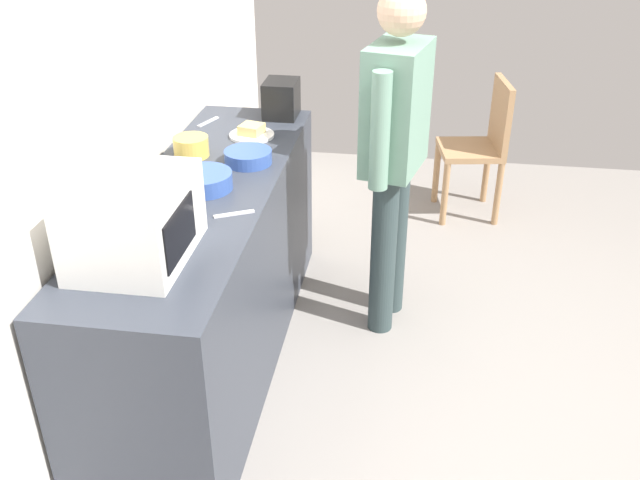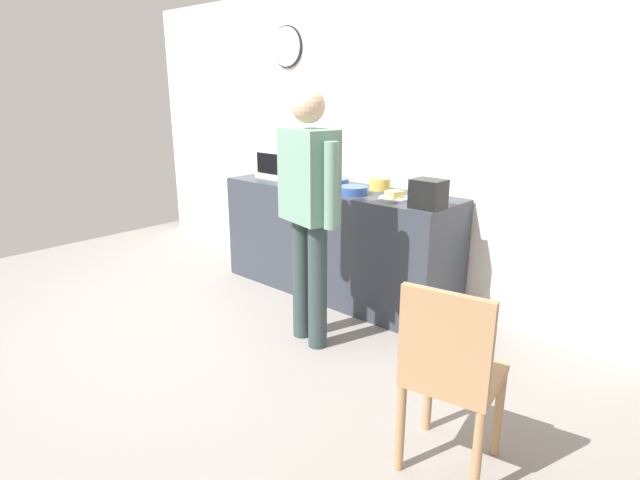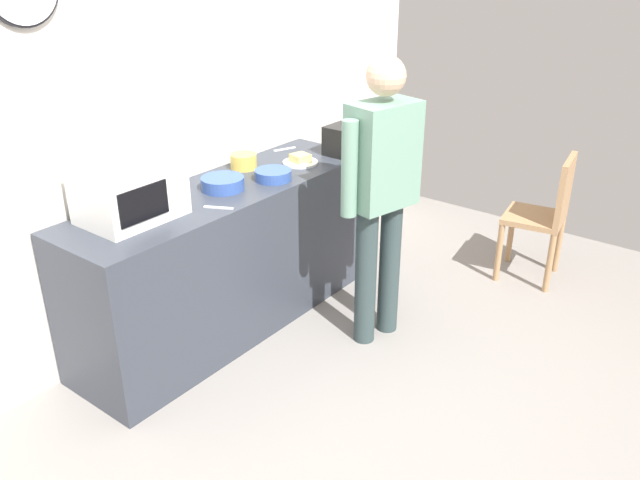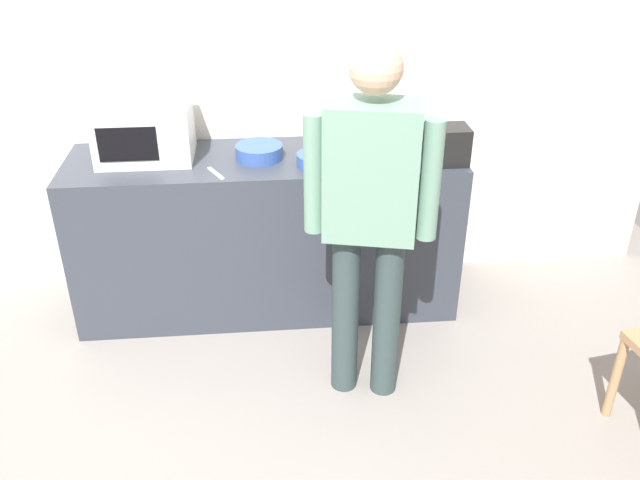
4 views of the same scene
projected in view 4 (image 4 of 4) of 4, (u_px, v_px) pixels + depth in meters
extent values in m
plane|color=gray|center=(222.00, 455.00, 3.01)|extent=(6.00, 6.00, 0.00)
cube|color=silver|center=(215.00, 74.00, 3.77)|extent=(5.40, 0.10, 2.60)
cube|color=#333842|center=(268.00, 233.00, 3.86)|extent=(2.16, 0.62, 0.94)
cube|color=silver|center=(145.00, 131.00, 3.56)|extent=(0.50, 0.38, 0.30)
cube|color=black|center=(127.00, 144.00, 3.39)|extent=(0.30, 0.01, 0.18)
cylinder|color=white|center=(380.00, 157.00, 3.62)|extent=(0.23, 0.23, 0.01)
cube|color=#DBC16E|center=(380.00, 151.00, 3.61)|extent=(0.13, 0.13, 0.05)
cylinder|color=#33519E|center=(318.00, 160.00, 3.53)|extent=(0.23, 0.23, 0.06)
cylinder|color=gold|center=(321.00, 137.00, 3.78)|extent=(0.17, 0.17, 0.10)
cylinder|color=#33519E|center=(259.00, 152.00, 3.61)|extent=(0.26, 0.26, 0.08)
cube|color=black|center=(447.00, 145.00, 3.52)|extent=(0.22, 0.18, 0.20)
cube|color=silver|center=(401.00, 138.00, 3.89)|extent=(0.17, 0.08, 0.01)
cube|color=silver|center=(216.00, 173.00, 3.44)|extent=(0.10, 0.16, 0.01)
cylinder|color=#2F3F40|center=(387.00, 316.00, 3.19)|extent=(0.13, 0.13, 0.89)
cylinder|color=#2F3F40|center=(345.00, 313.00, 3.21)|extent=(0.13, 0.13, 0.89)
cube|color=gray|center=(372.00, 171.00, 2.84)|extent=(0.44, 0.33, 0.60)
cylinder|color=gray|center=(430.00, 181.00, 2.82)|extent=(0.09, 0.09, 0.54)
cylinder|color=gray|center=(314.00, 174.00, 2.89)|extent=(0.09, 0.09, 0.54)
sphere|color=#D1A889|center=(376.00, 68.00, 2.63)|extent=(0.22, 0.22, 0.22)
cylinder|color=#A87F56|center=(615.00, 378.00, 3.13)|extent=(0.04, 0.04, 0.45)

